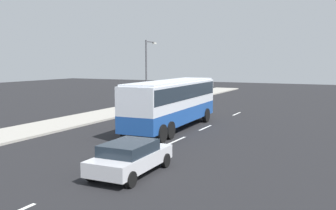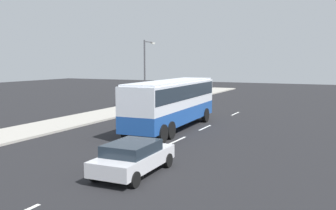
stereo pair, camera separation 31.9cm
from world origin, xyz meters
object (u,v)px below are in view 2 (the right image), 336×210
Objects in this scene: pedestrian_near_curb at (136,98)px; pedestrian_at_crossing at (127,99)px; coach_bus at (172,99)px; car_silver_hatch at (133,157)px; street_lamp at (146,69)px.

pedestrian_near_curb is 1.00× the size of pedestrian_at_crossing.
coach_bus is 6.34× the size of pedestrian_at_crossing.
car_silver_hatch is (-10.41, -3.01, -1.37)m from coach_bus.
pedestrian_at_crossing reaches higher than car_silver_hatch.
street_lamp is at bearing 35.94° from coach_bus.
pedestrian_near_curb is (19.01, 10.94, 0.41)m from car_silver_hatch.
coach_bus is 6.35× the size of pedestrian_near_curb.
pedestrian_near_curb is at bearing 114.30° from street_lamp.
coach_bus is 10.65m from pedestrian_at_crossing.
car_silver_hatch is 2.50× the size of pedestrian_at_crossing.
pedestrian_at_crossing is (-1.69, 0.12, 0.00)m from pedestrian_near_curb.
pedestrian_at_crossing is 0.26× the size of street_lamp.
pedestrian_near_curb is at bearing 103.12° from pedestrian_at_crossing.
street_lamp is at bearing 26.24° from car_silver_hatch.
street_lamp reaches higher than coach_bus.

